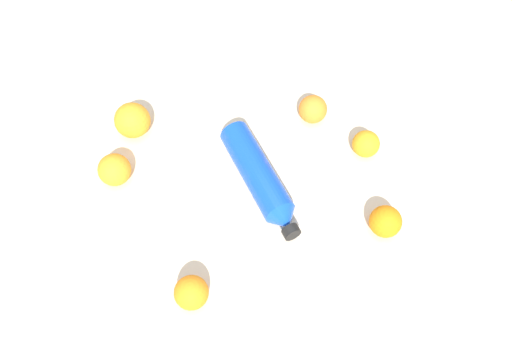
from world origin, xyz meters
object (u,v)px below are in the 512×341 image
orange_1 (132,120)px  orange_3 (191,293)px  orange_4 (385,221)px  water_bottle (260,178)px  orange_5 (366,144)px  orange_0 (115,170)px  orange_2 (313,109)px

orange_1 → orange_3: bearing=-92.0°
orange_1 → orange_3: 0.44m
orange_3 → orange_4: 0.42m
water_bottle → orange_5: bearing=85.7°
orange_4 → orange_1: bearing=131.2°
orange_1 → orange_5: (0.46, -0.27, -0.01)m
orange_0 → orange_3: 0.33m
orange_3 → water_bottle: bearing=39.0°
water_bottle → orange_0: 0.32m
orange_0 → orange_3: orange_0 is taller
orange_2 → orange_4: 0.33m
water_bottle → orange_2: bearing=121.4°
orange_5 → orange_2: bearing=115.4°
orange_2 → orange_5: orange_2 is taller
orange_4 → orange_5: orange_4 is taller
orange_2 → orange_3: bearing=-143.5°
orange_1 → orange_2: size_ratio=1.23×
water_bottle → orange_5: 0.26m
orange_2 → orange_3: 0.52m
orange_1 → orange_2: orange_1 is taller
orange_5 → orange_1: bearing=149.9°
orange_2 → orange_0: bearing=177.6°
orange_2 → orange_4: same height
orange_1 → orange_4: bearing=-48.8°
orange_0 → orange_2: 0.47m
orange_0 → orange_1: orange_1 is taller
orange_0 → orange_5: 0.56m
orange_5 → water_bottle: bearing=177.6°
orange_0 → orange_1: bearing=56.4°
orange_2 → water_bottle: bearing=-146.7°
orange_0 → orange_3: size_ratio=1.08×
orange_0 → orange_4: bearing=-36.1°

